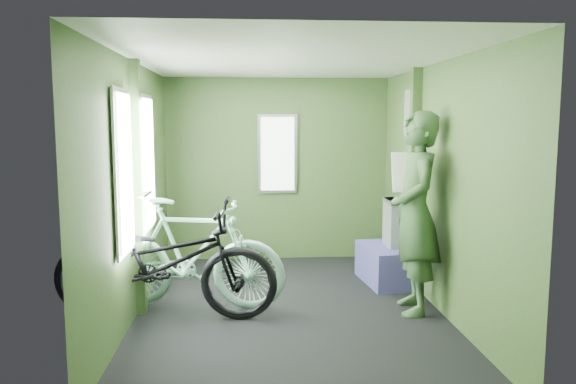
{
  "coord_description": "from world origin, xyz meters",
  "views": [
    {
      "loc": [
        -0.37,
        -5.1,
        1.76
      ],
      "look_at": [
        0.0,
        0.1,
        1.1
      ],
      "focal_mm": 35.0,
      "sensor_mm": 36.0,
      "label": 1
    }
  ],
  "objects_px": {
    "waste_box": "(399,241)",
    "bench_seat": "(388,260)",
    "passenger": "(415,213)",
    "bicycle_black": "(165,319)",
    "bicycle_mint": "(193,308)"
  },
  "relations": [
    {
      "from": "passenger",
      "to": "waste_box",
      "type": "relative_size",
      "value": 2.01
    },
    {
      "from": "bicycle_mint",
      "to": "bench_seat",
      "type": "distance_m",
      "value": 2.18
    },
    {
      "from": "passenger",
      "to": "bench_seat",
      "type": "bearing_deg",
      "value": -175.74
    },
    {
      "from": "passenger",
      "to": "waste_box",
      "type": "height_order",
      "value": "passenger"
    },
    {
      "from": "passenger",
      "to": "waste_box",
      "type": "xyz_separation_m",
      "value": [
        0.11,
        0.94,
        -0.47
      ]
    },
    {
      "from": "bicycle_black",
      "to": "bicycle_mint",
      "type": "relative_size",
      "value": 1.14
    },
    {
      "from": "bicycle_black",
      "to": "bicycle_mint",
      "type": "height_order",
      "value": "bicycle_black"
    },
    {
      "from": "bicycle_black",
      "to": "waste_box",
      "type": "relative_size",
      "value": 2.17
    },
    {
      "from": "passenger",
      "to": "bench_seat",
      "type": "xyz_separation_m",
      "value": [
        -0.01,
        0.93,
        -0.67
      ]
    },
    {
      "from": "bicycle_mint",
      "to": "waste_box",
      "type": "xyz_separation_m",
      "value": [
        2.16,
        0.72,
        0.46
      ]
    },
    {
      "from": "waste_box",
      "to": "bicycle_black",
      "type": "bearing_deg",
      "value": -157.02
    },
    {
      "from": "bicycle_mint",
      "to": "bicycle_black",
      "type": "bearing_deg",
      "value": 154.61
    },
    {
      "from": "waste_box",
      "to": "bench_seat",
      "type": "distance_m",
      "value": 0.24
    },
    {
      "from": "waste_box",
      "to": "bench_seat",
      "type": "height_order",
      "value": "waste_box"
    },
    {
      "from": "bicycle_mint",
      "to": "bench_seat",
      "type": "bearing_deg",
      "value": -59.13
    }
  ]
}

